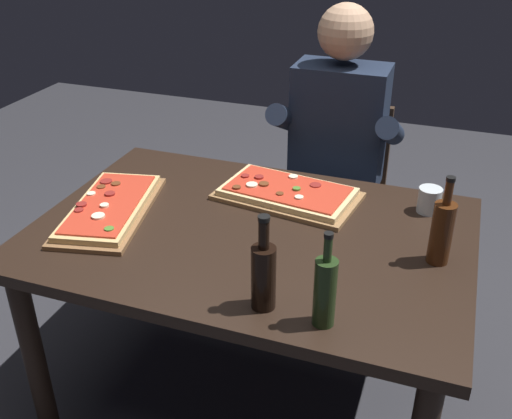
# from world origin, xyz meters

# --- Properties ---
(ground_plane) EXTENTS (6.40, 6.40, 0.00)m
(ground_plane) POSITION_xyz_m (0.00, 0.00, 0.00)
(ground_plane) COLOR #2D2D33
(dining_table) EXTENTS (1.40, 0.96, 0.74)m
(dining_table) POSITION_xyz_m (0.00, 0.00, 0.64)
(dining_table) COLOR black
(dining_table) RESTS_ON ground_plane
(pizza_rectangular_front) EXTENTS (0.52, 0.35, 0.05)m
(pizza_rectangular_front) POSITION_xyz_m (0.05, 0.25, 0.76)
(pizza_rectangular_front) COLOR olive
(pizza_rectangular_front) RESTS_ON dining_table
(pizza_rectangular_left) EXTENTS (0.35, 0.55, 0.05)m
(pizza_rectangular_left) POSITION_xyz_m (-0.49, -0.05, 0.76)
(pizza_rectangular_left) COLOR brown
(pizza_rectangular_left) RESTS_ON dining_table
(wine_bottle_dark) EXTENTS (0.06, 0.06, 0.28)m
(wine_bottle_dark) POSITION_xyz_m (0.58, 0.02, 0.84)
(wine_bottle_dark) COLOR #47230F
(wine_bottle_dark) RESTS_ON dining_table
(oil_bottle_amber) EXTENTS (0.06, 0.06, 0.27)m
(oil_bottle_amber) POSITION_xyz_m (0.33, -0.37, 0.84)
(oil_bottle_amber) COLOR #233819
(oil_bottle_amber) RESTS_ON dining_table
(vinegar_bottle_green) EXTENTS (0.07, 0.07, 0.27)m
(vinegar_bottle_green) POSITION_xyz_m (0.17, -0.36, 0.84)
(vinegar_bottle_green) COLOR black
(vinegar_bottle_green) RESTS_ON dining_table
(tumbler_near_camera) EXTENTS (0.08, 0.08, 0.09)m
(tumbler_near_camera) POSITION_xyz_m (0.53, 0.32, 0.78)
(tumbler_near_camera) COLOR silver
(tumbler_near_camera) RESTS_ON dining_table
(diner_chair) EXTENTS (0.44, 0.44, 0.87)m
(diner_chair) POSITION_xyz_m (0.11, 0.86, 0.49)
(diner_chair) COLOR #3D2B1E
(diner_chair) RESTS_ON ground_plane
(seated_diner) EXTENTS (0.53, 0.41, 1.33)m
(seated_diner) POSITION_xyz_m (0.11, 0.74, 0.74)
(seated_diner) COLOR #23232D
(seated_diner) RESTS_ON ground_plane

